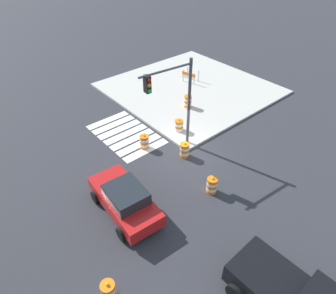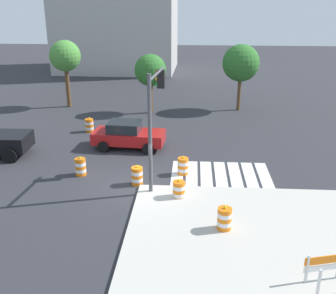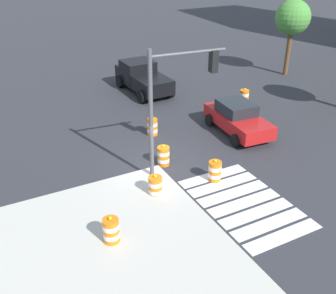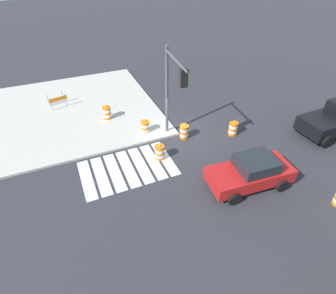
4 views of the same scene
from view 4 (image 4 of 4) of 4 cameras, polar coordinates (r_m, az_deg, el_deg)
ground_plane at (r=17.63m, az=2.35°, el=2.52°), size 120.00×120.00×0.00m
sidewalk_corner at (r=21.46m, az=-19.67°, el=7.33°), size 12.00×12.00×0.15m
crosswalk_stripes at (r=15.24m, az=-8.47°, el=-4.46°), size 5.10×3.20×0.02m
sports_car at (r=14.28m, az=17.08°, el=-5.07°), size 4.43×2.40×1.63m
traffic_barrel_near_corner at (r=15.46m, az=-1.76°, el=-1.12°), size 0.56×0.56×1.02m
traffic_barrel_crosswalk_end at (r=17.18m, az=3.42°, el=3.27°), size 0.56×0.56×1.02m
traffic_barrel_median_far at (r=17.96m, az=13.58°, el=3.85°), size 0.56×0.56×1.02m
traffic_barrel_far_curb at (r=17.63m, az=-4.83°, el=4.17°), size 0.56×0.56×1.02m
traffic_barrel_on_sidewalk at (r=19.34m, az=-12.73°, el=7.10°), size 0.56×0.56×1.02m
construction_barricade at (r=21.78m, az=-22.22°, el=9.09°), size 1.39×1.06×1.00m
traffic_light_pole at (r=15.01m, az=1.11°, el=13.14°), size 0.57×3.28×5.50m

